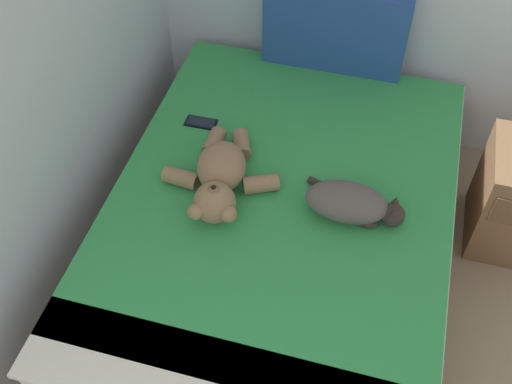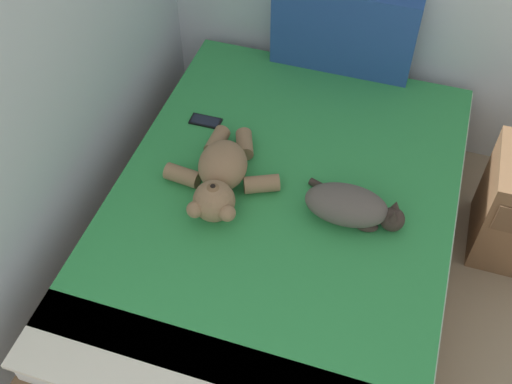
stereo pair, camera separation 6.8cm
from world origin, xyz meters
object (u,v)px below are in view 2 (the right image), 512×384
at_px(bed, 280,236).
at_px(cell_phone, 206,121).
at_px(cat, 351,206).
at_px(patterned_cushion, 343,32).
at_px(teddy_bear, 221,176).

bearing_deg(bed, cell_phone, 143.27).
relative_size(bed, cat, 4.75).
height_order(patterned_cushion, cat, patterned_cushion).
bearing_deg(cat, teddy_bear, -178.80).
height_order(cat, cell_phone, cat).
height_order(bed, teddy_bear, teddy_bear).
bearing_deg(patterned_cushion, cell_phone, -130.96).
distance_m(patterned_cushion, cell_phone, 0.81).
height_order(cat, teddy_bear, teddy_bear).
xyz_separation_m(patterned_cushion, cell_phone, (-0.51, -0.59, -0.22)).
relative_size(bed, patterned_cushion, 2.85).
relative_size(patterned_cushion, cat, 1.67).
distance_m(patterned_cushion, teddy_bear, 1.01).
bearing_deg(patterned_cushion, bed, -92.03).
distance_m(cat, teddy_bear, 0.55).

